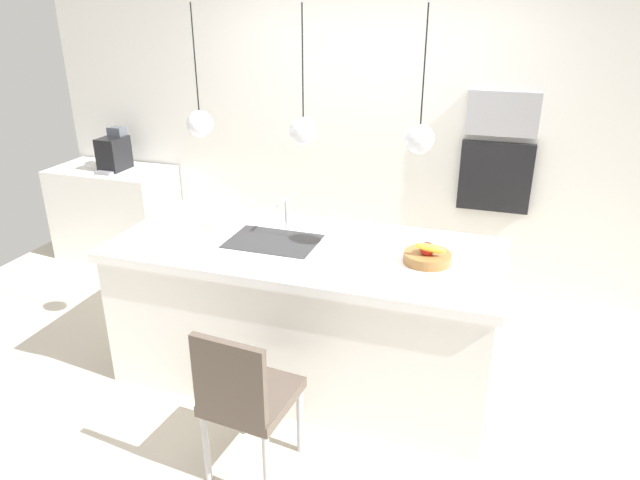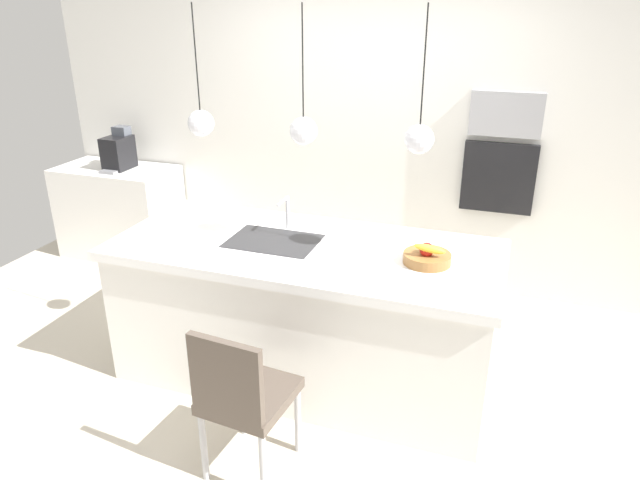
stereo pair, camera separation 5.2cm
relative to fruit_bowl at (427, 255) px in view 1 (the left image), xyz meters
name	(u,v)px [view 1 (the left image)]	position (x,y,z in m)	size (l,w,h in m)	color
floor	(306,371)	(-0.75, 0.01, -0.98)	(6.60, 6.60, 0.00)	beige
back_wall	(370,132)	(-0.75, 1.66, 0.32)	(6.00, 0.10, 2.60)	silver
kitchen_island	(305,311)	(-0.75, 0.01, -0.51)	(2.40, 1.04, 0.93)	white
sink_basin	(273,242)	(-0.97, 0.01, -0.05)	(0.56, 0.40, 0.02)	#2D2D30
faucet	(285,209)	(-0.97, 0.23, 0.10)	(0.02, 0.17, 0.22)	silver
fruit_bowl	(427,255)	(0.00, 0.00, 0.00)	(0.27, 0.27, 0.15)	#9E6B38
side_counter	(116,212)	(-3.15, 1.29, -0.54)	(1.10, 0.60, 0.87)	white
coffee_machine	(114,152)	(-3.08, 1.30, 0.06)	(0.20, 0.35, 0.38)	black
microwave	(503,114)	(0.30, 1.59, 0.55)	(0.54, 0.08, 0.34)	#9E9EA3
oven	(495,177)	(0.30, 1.59, 0.05)	(0.56, 0.08, 0.56)	black
chair_near	(245,395)	(-0.73, -0.94, -0.47)	(0.45, 0.48, 0.90)	brown
pendant_light_left	(200,123)	(-1.42, 0.01, 0.67)	(0.16, 0.16, 0.76)	silver
pendant_light_center	(303,130)	(-0.75, 0.01, 0.67)	(0.16, 0.16, 0.76)	silver
pendant_light_right	(420,138)	(-0.09, 0.01, 0.67)	(0.16, 0.16, 0.76)	silver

